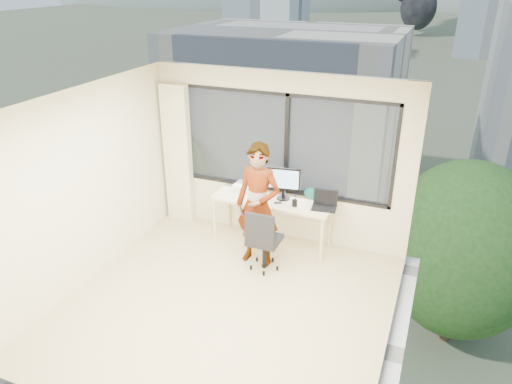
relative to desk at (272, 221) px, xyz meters
The scene contains 20 objects.
floor 1.70m from the desk, 90.00° to the right, with size 4.00×4.00×0.01m, color tan.
ceiling 2.78m from the desk, 90.00° to the right, with size 4.00×4.00×0.01m, color white.
wall_front 3.78m from the desk, 90.00° to the right, with size 4.00×0.01×2.60m, color beige.
wall_left 2.76m from the desk, 140.31° to the right, with size 0.01×4.00×2.60m, color beige.
wall_right 2.76m from the desk, 39.69° to the right, with size 0.01×4.00×2.60m, color beige.
window_wall 1.20m from the desk, 81.63° to the left, with size 3.30×0.16×1.55m, color black, non-canonical shape.
curtain 1.90m from the desk, behind, with size 0.45×0.14×2.30m, color #F5F1C0.
desk is the anchor object (origin of this frame).
chair 0.72m from the desk, 78.42° to the right, with size 0.49×0.49×0.97m, color black, non-canonical shape.
person 0.77m from the desk, 90.90° to the right, with size 0.66×0.43×1.80m, color #2D2D33.
monitor 0.65m from the desk, 28.54° to the left, with size 0.50×0.11×0.50m, color black, non-canonical shape.
game_console 0.70m from the desk, 158.27° to the left, with size 0.33×0.28×0.08m, color white.
laptop 0.94m from the desk, ahead, with size 0.35×0.37×0.23m, color black, non-canonical shape.
cellphone 0.41m from the desk, 37.90° to the right, with size 0.11×0.05×0.01m, color black.
pen_cup 0.58m from the desk, 14.53° to the right, with size 0.08×0.08×0.10m, color black.
handbag 0.75m from the desk, 22.58° to the left, with size 0.24×0.12×0.19m, color #0D534A.
exterior_ground 119.21m from the desk, 90.00° to the left, with size 400.00×400.00×0.04m, color #515B3D.
near_bldg_a 30.64m from the desk, 107.62° to the left, with size 16.00×12.00×14.00m, color beige.
tree_a 27.88m from the desk, 128.19° to the left, with size 7.00×7.00×8.00m, color #204C19, non-canonical shape.
tree_b 19.51m from the desk, 76.24° to the left, with size 7.60×7.60×9.00m, color #204C19, non-canonical shape.
Camera 1 is at (2.22, -4.55, 3.89)m, focal length 34.18 mm.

